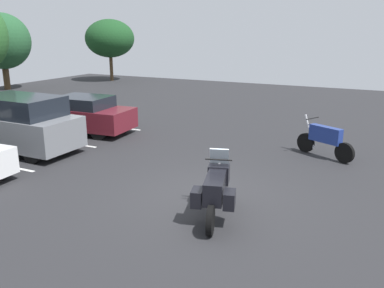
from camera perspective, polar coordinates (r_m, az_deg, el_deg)
ground at (r=10.22m, az=1.64°, el=-7.80°), size 44.00×44.00×0.10m
motorcycle_touring at (r=9.03m, az=3.36°, el=-6.24°), size 2.16×1.09×1.40m
motorcycle_second at (r=13.86m, az=18.12°, el=0.61°), size 1.10×1.96×1.30m
car_grey at (r=15.00m, az=-23.15°, el=2.62°), size 1.91×4.35×1.90m
car_maroon at (r=17.17m, az=-15.92°, el=4.04°), size 2.12×4.96×1.47m
tree_center at (r=31.12m, az=-25.13°, el=12.93°), size 3.76×3.76×5.15m
tree_rear at (r=34.00m, az=-11.47°, el=14.32°), size 3.88×3.88×4.84m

